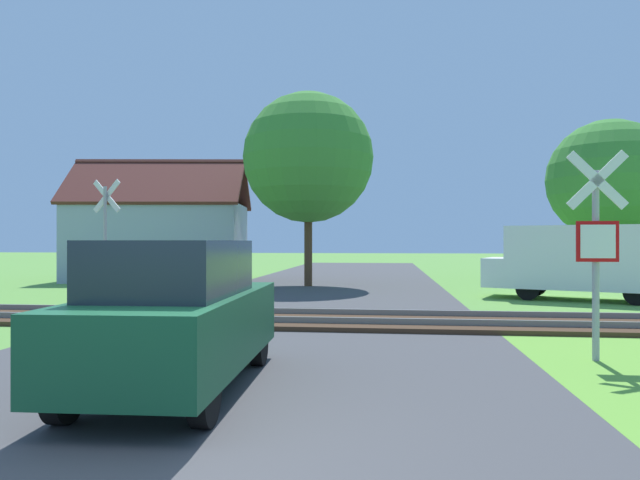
{
  "coord_description": "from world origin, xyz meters",
  "views": [
    {
      "loc": [
        2.03,
        -4.6,
        1.77
      ],
      "look_at": [
        0.5,
        8.68,
        1.8
      ],
      "focal_mm": 32.0,
      "sensor_mm": 36.0,
      "label": 1
    }
  ],
  "objects_px": {
    "stop_sign_near": "(596,244)",
    "house": "(161,238)",
    "mail_truck": "(576,259)",
    "parked_car": "(178,315)",
    "crossing_sign_far": "(105,234)",
    "tree_far": "(609,180)",
    "tree_center": "(308,158)"
  },
  "relations": [
    {
      "from": "stop_sign_near",
      "to": "tree_center",
      "type": "xyz_separation_m",
      "value": [
        -6.13,
        13.51,
        3.34
      ]
    },
    {
      "from": "stop_sign_near",
      "to": "house",
      "type": "bearing_deg",
      "value": -51.14
    },
    {
      "from": "house",
      "to": "mail_truck",
      "type": "distance_m",
      "value": 17.46
    },
    {
      "from": "mail_truck",
      "to": "parked_car",
      "type": "xyz_separation_m",
      "value": [
        -8.15,
        -11.4,
        -0.34
      ]
    },
    {
      "from": "stop_sign_near",
      "to": "parked_car",
      "type": "relative_size",
      "value": 0.77
    },
    {
      "from": "crossing_sign_far",
      "to": "house",
      "type": "xyz_separation_m",
      "value": [
        -2.93,
        10.88,
        -0.06
      ]
    },
    {
      "from": "crossing_sign_far",
      "to": "parked_car",
      "type": "xyz_separation_m",
      "value": [
        4.85,
        -7.65,
        -1.07
      ]
    },
    {
      "from": "parked_car",
      "to": "tree_center",
      "type": "bearing_deg",
      "value": 90.21
    },
    {
      "from": "tree_center",
      "to": "parked_car",
      "type": "distance_m",
      "value": 16.33
    },
    {
      "from": "crossing_sign_far",
      "to": "tree_center",
      "type": "height_order",
      "value": "tree_center"
    },
    {
      "from": "house",
      "to": "mail_truck",
      "type": "height_order",
      "value": "house"
    },
    {
      "from": "stop_sign_near",
      "to": "tree_far",
      "type": "bearing_deg",
      "value": -111.29
    },
    {
      "from": "stop_sign_near",
      "to": "mail_truck",
      "type": "height_order",
      "value": "stop_sign_near"
    },
    {
      "from": "stop_sign_near",
      "to": "house",
      "type": "distance_m",
      "value": 21.02
    },
    {
      "from": "stop_sign_near",
      "to": "tree_center",
      "type": "bearing_deg",
      "value": -66.05
    },
    {
      "from": "house",
      "to": "tree_far",
      "type": "relative_size",
      "value": 1.17
    },
    {
      "from": "house",
      "to": "parked_car",
      "type": "height_order",
      "value": "house"
    },
    {
      "from": "stop_sign_near",
      "to": "parked_car",
      "type": "bearing_deg",
      "value": 21.78
    },
    {
      "from": "crossing_sign_far",
      "to": "tree_far",
      "type": "distance_m",
      "value": 20.86
    },
    {
      "from": "stop_sign_near",
      "to": "house",
      "type": "height_order",
      "value": "house"
    },
    {
      "from": "crossing_sign_far",
      "to": "house",
      "type": "bearing_deg",
      "value": 119.43
    },
    {
      "from": "stop_sign_near",
      "to": "tree_far",
      "type": "distance_m",
      "value": 18.67
    },
    {
      "from": "house",
      "to": "parked_car",
      "type": "xyz_separation_m",
      "value": [
        7.78,
        -18.52,
        -1.01
      ]
    },
    {
      "from": "crossing_sign_far",
      "to": "parked_car",
      "type": "distance_m",
      "value": 9.12
    },
    {
      "from": "house",
      "to": "parked_car",
      "type": "distance_m",
      "value": 20.12
    },
    {
      "from": "stop_sign_near",
      "to": "house",
      "type": "relative_size",
      "value": 0.37
    },
    {
      "from": "stop_sign_near",
      "to": "parked_car",
      "type": "height_order",
      "value": "stop_sign_near"
    },
    {
      "from": "crossing_sign_far",
      "to": "tree_center",
      "type": "distance_m",
      "value": 9.69
    },
    {
      "from": "stop_sign_near",
      "to": "parked_car",
      "type": "distance_m",
      "value": 6.05
    },
    {
      "from": "crossing_sign_far",
      "to": "mail_truck",
      "type": "height_order",
      "value": "crossing_sign_far"
    },
    {
      "from": "house",
      "to": "tree_center",
      "type": "distance_m",
      "value": 8.32
    },
    {
      "from": "stop_sign_near",
      "to": "house",
      "type": "xyz_separation_m",
      "value": [
        -13.32,
        16.26,
        0.17
      ]
    }
  ]
}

